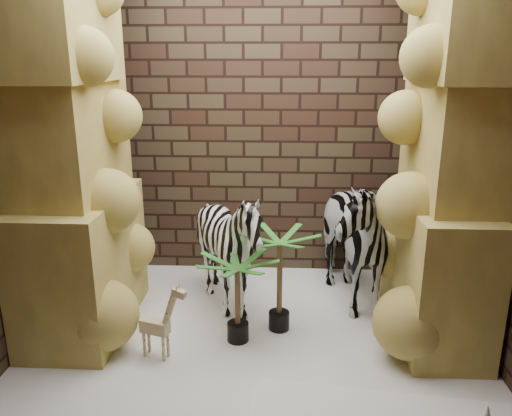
# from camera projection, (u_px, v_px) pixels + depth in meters

# --- Properties ---
(floor) EXTENTS (3.50, 3.50, 0.00)m
(floor) POSITION_uv_depth(u_px,v_px,m) (256.00, 328.00, 4.20)
(floor) COLOR silver
(floor) RESTS_ON ground
(wall_back) EXTENTS (3.50, 0.00, 3.50)m
(wall_back) POSITION_uv_depth(u_px,v_px,m) (262.00, 126.00, 4.97)
(wall_back) COLOR #321D15
(wall_back) RESTS_ON ground
(wall_front) EXTENTS (3.50, 0.00, 3.50)m
(wall_front) POSITION_uv_depth(u_px,v_px,m) (243.00, 190.00, 2.58)
(wall_front) COLOR #321D15
(wall_front) RESTS_ON ground
(wall_left) EXTENTS (0.00, 3.00, 3.00)m
(wall_left) POSITION_uv_depth(u_px,v_px,m) (26.00, 146.00, 3.86)
(wall_left) COLOR #321D15
(wall_left) RESTS_ON ground
(wall_right) EXTENTS (0.00, 3.00, 3.00)m
(wall_right) POSITION_uv_depth(u_px,v_px,m) (496.00, 150.00, 3.69)
(wall_right) COLOR #321D15
(wall_right) RESTS_ON ground
(rock_pillar_left) EXTENTS (0.68, 1.30, 3.00)m
(rock_pillar_left) POSITION_uv_depth(u_px,v_px,m) (71.00, 146.00, 3.84)
(rock_pillar_left) COLOR tan
(rock_pillar_left) RESTS_ON floor
(rock_pillar_right) EXTENTS (0.58, 1.25, 3.00)m
(rock_pillar_right) POSITION_uv_depth(u_px,v_px,m) (450.00, 149.00, 3.70)
(rock_pillar_right) COLOR tan
(rock_pillar_right) RESTS_ON floor
(zebra_right) EXTENTS (0.97, 1.37, 1.46)m
(zebra_right) POSITION_uv_depth(u_px,v_px,m) (342.00, 225.00, 4.46)
(zebra_right) COLOR white
(zebra_right) RESTS_ON floor
(zebra_left) EXTENTS (1.21, 1.36, 1.04)m
(zebra_left) POSITION_uv_depth(u_px,v_px,m) (230.00, 255.00, 4.35)
(zebra_left) COLOR white
(zebra_left) RESTS_ON floor
(giraffe_toy) EXTENTS (0.34, 0.21, 0.63)m
(giraffe_toy) POSITION_uv_depth(u_px,v_px,m) (154.00, 318.00, 3.71)
(giraffe_toy) COLOR #D1BB88
(giraffe_toy) RESTS_ON floor
(palm_front) EXTENTS (0.36, 0.36, 0.85)m
(palm_front) POSITION_uv_depth(u_px,v_px,m) (280.00, 281.00, 4.07)
(palm_front) COLOR #267120
(palm_front) RESTS_ON floor
(palm_back) EXTENTS (0.36, 0.36, 0.71)m
(palm_back) POSITION_uv_depth(u_px,v_px,m) (238.00, 299.00, 3.92)
(palm_back) COLOR #267120
(palm_back) RESTS_ON floor
(surfboard) EXTENTS (1.67, 0.59, 0.05)m
(surfboard) POSITION_uv_depth(u_px,v_px,m) (387.00, 414.00, 3.15)
(surfboard) COLOR white
(surfboard) RESTS_ON floor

